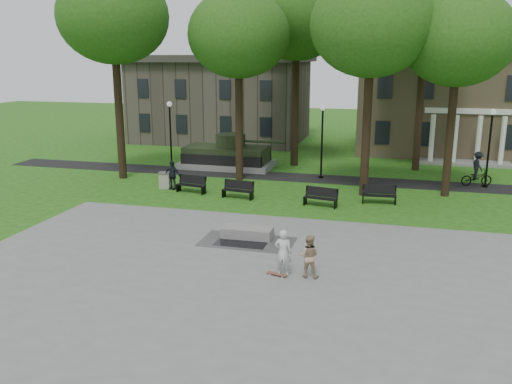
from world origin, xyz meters
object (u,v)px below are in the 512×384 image
Objects in this scene: concrete_block at (247,232)px; skateboarder at (283,253)px; trash_bin at (164,180)px; friend_watching at (309,256)px; park_bench_0 at (191,184)px; cyclist at (477,172)px.

skateboarder reaches higher than concrete_block.
concrete_block is at bearing -45.77° from trash_bin.
concrete_block is at bearing -49.31° from friend_watching.
park_bench_0 is at bearing -52.10° from friend_watching.
park_bench_0 is (-16.25, -6.14, -0.34)m from cyclist.
concrete_block is 1.38× the size of friend_watching.
park_bench_0 is (-8.66, 10.59, -0.29)m from friend_watching.
skateboarder reaches higher than park_bench_0.
skateboarder is 14.90m from trash_bin.
cyclist is at bearing -115.79° from friend_watching.
friend_watching is at bearing -40.27° from park_bench_0.
friend_watching is 18.36m from cyclist.
trash_bin reaches higher than concrete_block.
park_bench_0 is 1.93× the size of trash_bin.
friend_watching is at bearing -176.21° from skateboarder.
park_bench_0 is at bearing 127.71° from concrete_block.
cyclist reaches higher than trash_bin.
skateboarder is 18.85m from cyclist.
cyclist reaches higher than friend_watching.
skateboarder is 0.94× the size of park_bench_0.
friend_watching is at bearing -46.46° from trash_bin.
cyclist is at bearing 50.13° from concrete_block.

